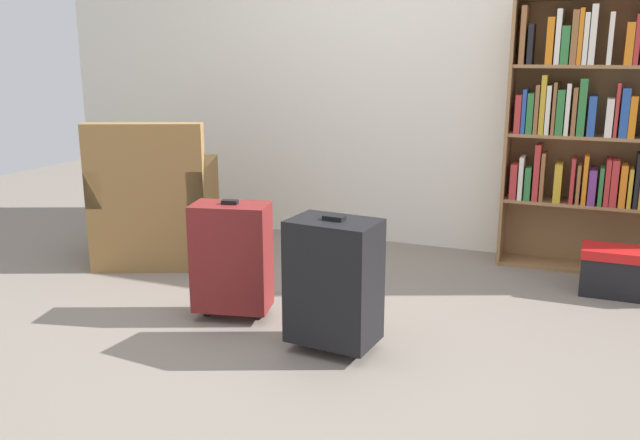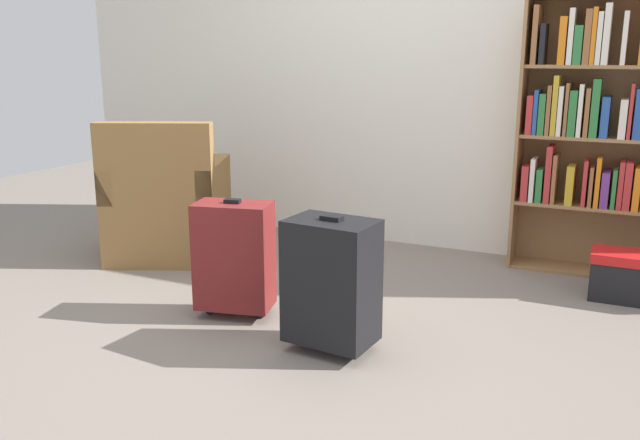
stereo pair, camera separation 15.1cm
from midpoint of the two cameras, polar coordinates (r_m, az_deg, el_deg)
ground_plane at (r=3.14m, az=-0.52°, el=-10.37°), size 9.53×9.53×0.00m
back_wall at (r=4.60m, az=9.74°, el=13.88°), size 5.45×0.10×2.60m
bookshelf at (r=4.26m, az=25.53°, el=7.44°), size 1.19×0.26×1.62m
armchair at (r=4.42m, az=-11.88°, el=0.92°), size 0.92×0.92×0.90m
mug at (r=4.04m, az=-7.11°, el=-4.09°), size 0.12×0.08×0.10m
storage_box at (r=3.99m, az=26.45°, el=-4.33°), size 0.48×0.24×0.26m
suitcase_black at (r=2.95m, az=2.45°, el=-5.25°), size 0.40×0.29×0.62m
suitcase_dark_red at (r=3.35m, az=-6.05°, el=-3.05°), size 0.41×0.30×0.60m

